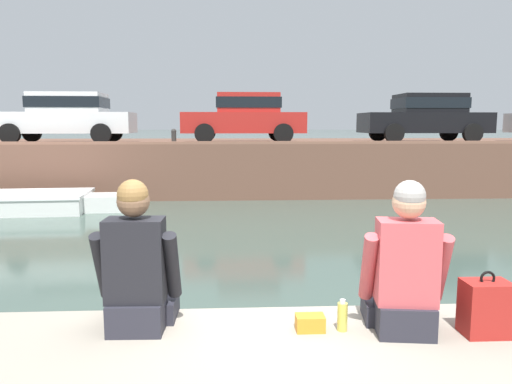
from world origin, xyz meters
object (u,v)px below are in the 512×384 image
car_left_inner_red (245,116)px  car_centre_black (426,116)px  bottle_drink (342,316)px  person_seated_right (404,274)px  car_leftmost_white (66,115)px  mooring_bollard_mid (174,136)px  backpack_on_ledge (485,308)px  person_seated_left (137,272)px

car_left_inner_red → car_centre_black: size_ratio=0.97×
car_left_inner_red → bottle_drink: (0.22, -13.06, -1.47)m
car_left_inner_red → person_seated_right: car_left_inner_red is taller
car_centre_black → bottle_drink: bearing=-113.4°
bottle_drink → car_leftmost_white: bearing=114.0°
mooring_bollard_mid → person_seated_right: 12.15m
bottle_drink → mooring_bollard_mid: bearing=101.2°
car_left_inner_red → backpack_on_ledge: car_left_inner_red is taller
person_seated_left → backpack_on_ledge: bearing=-5.5°
person_seated_right → backpack_on_ledge: person_seated_right is taller
car_centre_black → backpack_on_ledge: (-4.79, -13.16, -1.40)m
car_leftmost_white → person_seated_right: 14.53m
person_seated_right → bottle_drink: size_ratio=4.73×
car_left_inner_red → bottle_drink: bearing=-89.1°
car_leftmost_white → person_seated_right: (6.19, -13.09, -1.20)m
car_left_inner_red → person_seated_right: size_ratio=4.00×
car_centre_black → person_seated_left: bearing=-118.2°
car_leftmost_white → car_left_inner_red: (5.60, -0.00, -0.00)m
car_centre_black → mooring_bollard_mid: size_ratio=8.97×
car_centre_black → bottle_drink: (-5.65, -13.06, -1.47)m
car_leftmost_white → person_seated_left: car_leftmost_white is taller
person_seated_left → backpack_on_ledge: size_ratio=2.37×
mooring_bollard_mid → person_seated_left: bearing=-84.9°
bottle_drink → car_centre_black: bearing=66.6°
person_seated_right → car_left_inner_red: bearing=92.6°
mooring_bollard_mid → bottle_drink: (2.34, -11.81, -0.86)m
car_leftmost_white → backpack_on_ledge: size_ratio=10.53×
car_left_inner_red → backpack_on_ledge: 13.28m
car_left_inner_red → mooring_bollard_mid: (-2.12, -1.25, -0.61)m
car_left_inner_red → car_centre_black: (5.87, -0.00, -0.00)m
bottle_drink → backpack_on_ledge: 0.88m
bottle_drink → backpack_on_ledge: size_ratio=0.50×
mooring_bollard_mid → car_centre_black: bearing=8.9°
person_seated_right → car_centre_black: bearing=68.0°
person_seated_left → bottle_drink: size_ratio=4.73×
bottle_drink → car_left_inner_red: bearing=90.9°
car_centre_black → backpack_on_ledge: bearing=-110.0°
backpack_on_ledge → mooring_bollard_mid: bearing=105.1°
backpack_on_ledge → person_seated_left: bearing=174.5°
car_left_inner_red → person_seated_left: 13.05m
mooring_bollard_mid → backpack_on_ledge: (3.21, -11.90, -0.79)m
car_left_inner_red → person_seated_right: bearing=-87.4°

